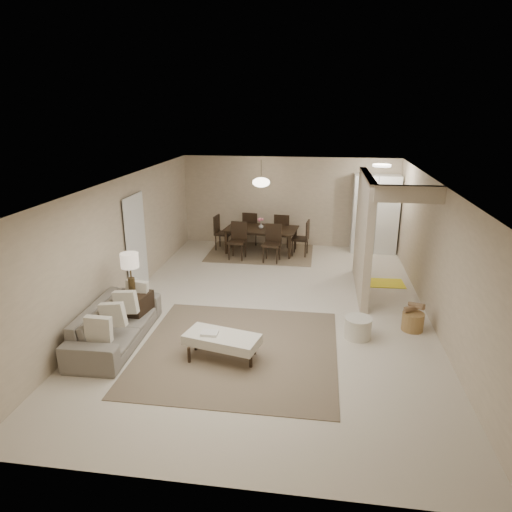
% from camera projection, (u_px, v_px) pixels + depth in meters
% --- Properties ---
extents(floor, '(9.00, 9.00, 0.00)m').
position_uv_depth(floor, '(271.00, 309.00, 9.02)').
color(floor, beige).
rests_on(floor, ground).
extents(ceiling, '(9.00, 9.00, 0.00)m').
position_uv_depth(ceiling, '(272.00, 182.00, 8.24)').
color(ceiling, white).
rests_on(ceiling, back_wall).
extents(back_wall, '(6.00, 0.00, 6.00)m').
position_uv_depth(back_wall, '(289.00, 202.00, 12.86)').
color(back_wall, tan).
rests_on(back_wall, floor).
extents(left_wall, '(0.00, 9.00, 9.00)m').
position_uv_depth(left_wall, '(121.00, 242.00, 9.03)').
color(left_wall, tan).
rests_on(left_wall, floor).
extents(right_wall, '(0.00, 9.00, 9.00)m').
position_uv_depth(right_wall, '(437.00, 255.00, 8.22)').
color(right_wall, tan).
rests_on(right_wall, floor).
extents(partition, '(0.15, 2.50, 2.50)m').
position_uv_depth(partition, '(363.00, 235.00, 9.56)').
color(partition, tan).
rests_on(partition, floor).
extents(doorway, '(0.04, 0.90, 2.04)m').
position_uv_depth(doorway, '(136.00, 245.00, 9.66)').
color(doorway, black).
rests_on(doorway, floor).
extents(pantry_cabinet, '(1.20, 0.55, 2.10)m').
position_uv_depth(pantry_cabinet, '(375.00, 214.00, 12.28)').
color(pantry_cabinet, white).
rests_on(pantry_cabinet, floor).
extents(flush_light, '(0.44, 0.44, 0.05)m').
position_uv_depth(flush_light, '(382.00, 165.00, 10.95)').
color(flush_light, white).
rests_on(flush_light, ceiling).
extents(living_rug, '(3.20, 3.20, 0.01)m').
position_uv_depth(living_rug, '(238.00, 350.00, 7.48)').
color(living_rug, brown).
rests_on(living_rug, floor).
extents(sofa, '(2.26, 0.94, 0.65)m').
position_uv_depth(sofa, '(116.00, 324.00, 7.67)').
color(sofa, slate).
rests_on(sofa, floor).
extents(ottoman_bench, '(1.26, 0.79, 0.42)m').
position_uv_depth(ottoman_bench, '(222.00, 340.00, 7.13)').
color(ottoman_bench, beige).
rests_on(ottoman_bench, living_rug).
extents(side_table, '(0.64, 0.64, 0.61)m').
position_uv_depth(side_table, '(134.00, 309.00, 8.29)').
color(side_table, black).
rests_on(side_table, floor).
extents(table_lamp, '(0.32, 0.32, 0.76)m').
position_uv_depth(table_lamp, '(130.00, 264.00, 8.02)').
color(table_lamp, '#47371E').
rests_on(table_lamp, side_table).
extents(round_pouf, '(0.47, 0.47, 0.37)m').
position_uv_depth(round_pouf, '(358.00, 328.00, 7.84)').
color(round_pouf, beige).
rests_on(round_pouf, floor).
extents(wicker_basket, '(0.44, 0.44, 0.32)m').
position_uv_depth(wicker_basket, '(413.00, 322.00, 8.11)').
color(wicker_basket, '#996A3D').
rests_on(wicker_basket, floor).
extents(dining_rug, '(2.80, 2.10, 0.01)m').
position_uv_depth(dining_rug, '(261.00, 252.00, 12.52)').
color(dining_rug, '#77624A').
rests_on(dining_rug, floor).
extents(dining_table, '(2.03, 1.28, 0.68)m').
position_uv_depth(dining_table, '(261.00, 240.00, 12.42)').
color(dining_table, black).
rests_on(dining_table, dining_rug).
extents(dining_chairs, '(2.60, 2.00, 0.96)m').
position_uv_depth(dining_chairs, '(261.00, 235.00, 12.37)').
color(dining_chairs, black).
rests_on(dining_chairs, dining_rug).
extents(vase, '(0.15, 0.15, 0.14)m').
position_uv_depth(vase, '(261.00, 226.00, 12.29)').
color(vase, silver).
rests_on(vase, dining_table).
extents(yellow_mat, '(0.99, 0.63, 0.01)m').
position_uv_depth(yellow_mat, '(382.00, 283.00, 10.32)').
color(yellow_mat, yellow).
rests_on(yellow_mat, floor).
extents(pendant_light, '(0.46, 0.46, 0.71)m').
position_uv_depth(pendant_light, '(261.00, 182.00, 11.93)').
color(pendant_light, '#47371E').
rests_on(pendant_light, ceiling).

